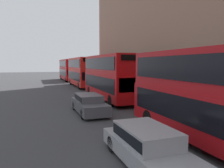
{
  "coord_description": "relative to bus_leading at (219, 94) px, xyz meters",
  "views": [
    {
      "loc": [
        -5.48,
        -0.31,
        3.53
      ],
      "look_at": [
        0.48,
        16.22,
        1.91
      ],
      "focal_mm": 35.0,
      "sensor_mm": 36.0,
      "label": 1
    }
  ],
  "objects": [
    {
      "name": "bus_second_in_queue",
      "position": [
        -0.0,
        13.51,
        0.11
      ],
      "size": [
        2.59,
        10.41,
        4.37
      ],
      "color": "#B20C0F",
      "rests_on": "ground"
    },
    {
      "name": "bus_trailing",
      "position": [
        -0.0,
        40.29,
        0.16
      ],
      "size": [
        2.59,
        11.29,
        4.46
      ],
      "color": "#A80F14",
      "rests_on": "ground"
    },
    {
      "name": "car_hatchback",
      "position": [
        -3.4,
        8.26,
        -1.58
      ],
      "size": [
        1.77,
        4.72,
        1.36
      ],
      "color": "#47474C",
      "rests_on": "ground"
    },
    {
      "name": "car_dark_sedan",
      "position": [
        -3.4,
        -0.23,
        -1.59
      ],
      "size": [
        1.78,
        4.6,
        1.32
      ],
      "color": "gray",
      "rests_on": "ground"
    },
    {
      "name": "bus_leading",
      "position": [
        0.0,
        0.0,
        0.0
      ],
      "size": [
        2.59,
        10.43,
        4.16
      ],
      "color": "#A80F14",
      "rests_on": "ground"
    },
    {
      "name": "bus_third_in_queue",
      "position": [
        -0.0,
        26.81,
        0.16
      ],
      "size": [
        2.59,
        10.61,
        4.46
      ],
      "color": "red",
      "rests_on": "ground"
    }
  ]
}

